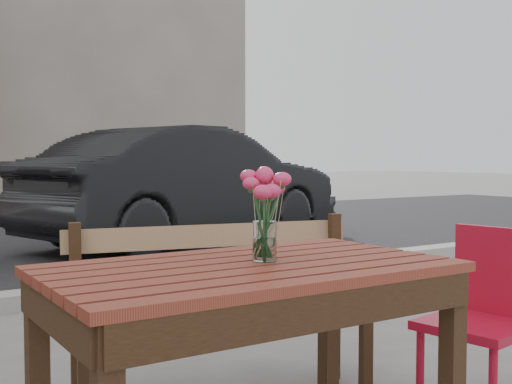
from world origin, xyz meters
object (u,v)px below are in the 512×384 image
main_table (250,304)px  main_vase (265,202)px  parked_car (189,186)px  red_chair (486,309)px

main_table → main_vase: 0.32m
main_vase → parked_car: size_ratio=0.07×
main_table → parked_car: 6.47m
main_vase → red_chair: bearing=0.8°
red_chair → parked_car: size_ratio=0.18×
parked_car → main_table: bearing=138.2°
main_table → red_chair: size_ratio=1.56×
parked_car → main_vase: bearing=138.7°
main_vase → parked_car: bearing=64.8°
main_table → parked_car: size_ratio=0.28×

